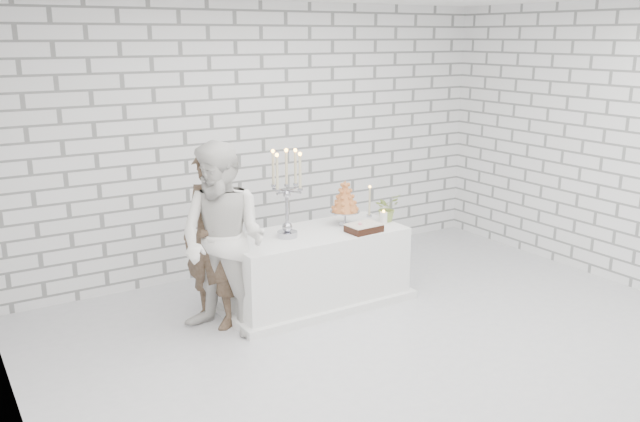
{
  "coord_description": "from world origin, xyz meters",
  "views": [
    {
      "loc": [
        -3.4,
        -4.21,
        2.63
      ],
      "look_at": [
        -0.25,
        0.87,
        1.05
      ],
      "focal_mm": 37.28,
      "sensor_mm": 36.0,
      "label": 1
    }
  ],
  "objects_px": {
    "cake_table": "(315,268)",
    "candelabra": "(287,193)",
    "croquembouche": "(345,203)",
    "groom": "(212,240)",
    "bride": "(223,241)"
  },
  "relations": [
    {
      "from": "cake_table",
      "to": "croquembouche",
      "type": "bearing_deg",
      "value": 8.41
    },
    {
      "from": "groom",
      "to": "candelabra",
      "type": "bearing_deg",
      "value": 54.73
    },
    {
      "from": "bride",
      "to": "candelabra",
      "type": "bearing_deg",
      "value": 69.24
    },
    {
      "from": "groom",
      "to": "cake_table",
      "type": "bearing_deg",
      "value": 56.31
    },
    {
      "from": "cake_table",
      "to": "candelabra",
      "type": "distance_m",
      "value": 0.87
    },
    {
      "from": "candelabra",
      "to": "croquembouche",
      "type": "distance_m",
      "value": 0.74
    },
    {
      "from": "bride",
      "to": "croquembouche",
      "type": "xyz_separation_m",
      "value": [
        1.45,
        0.24,
        0.1
      ]
    },
    {
      "from": "groom",
      "to": "bride",
      "type": "height_order",
      "value": "bride"
    },
    {
      "from": "cake_table",
      "to": "candelabra",
      "type": "relative_size",
      "value": 2.08
    },
    {
      "from": "groom",
      "to": "candelabra",
      "type": "relative_size",
      "value": 1.92
    },
    {
      "from": "cake_table",
      "to": "croquembouche",
      "type": "xyz_separation_m",
      "value": [
        0.4,
        0.06,
        0.61
      ]
    },
    {
      "from": "groom",
      "to": "bride",
      "type": "xyz_separation_m",
      "value": [
        0.01,
        -0.24,
        0.05
      ]
    },
    {
      "from": "groom",
      "to": "croquembouche",
      "type": "xyz_separation_m",
      "value": [
        1.46,
        -0.0,
        0.16
      ]
    },
    {
      "from": "groom",
      "to": "candelabra",
      "type": "distance_m",
      "value": 0.83
    },
    {
      "from": "bride",
      "to": "candelabra",
      "type": "height_order",
      "value": "bride"
    }
  ]
}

